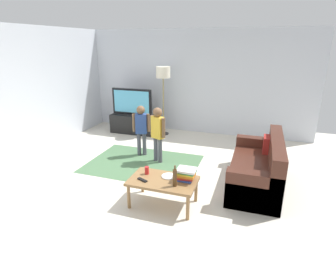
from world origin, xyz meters
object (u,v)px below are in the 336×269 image
Objects in this scene: coffee_table at (163,183)px; bottle at (175,177)px; tv at (132,102)px; child_near_tv at (141,126)px; book_stack at (186,174)px; soda_can at (147,170)px; plate at (169,176)px; tv_stand at (133,124)px; floor_lamp at (163,76)px; child_center at (158,130)px; couch at (260,170)px; tv_remote at (142,180)px.

coffee_table is 0.31m from bottle.
tv is 1.61m from child_near_tv.
soda_can is (-0.62, -0.00, -0.04)m from book_stack.
child_near_tv is 5.01× the size of plate.
floor_lamp is at bearing 10.45° from tv_stand.
plate is at bearing -63.09° from child_center.
soda_can reaches higher than plate.
tv_stand is 3.87m from couch.
tv reaches higher than plate.
couch is 1.57× the size of child_center.
tv_remote is (1.68, -3.17, -0.42)m from tv.
tv_stand is at bearing 119.20° from soda_can.
tv_remote is (1.68, -3.19, 0.19)m from tv_stand.
floor_lamp is at bearing 109.44° from coffee_table.
child_center is (0.46, -0.23, 0.03)m from child_near_tv.
floor_lamp is at bearing 110.94° from plate.
couch is (3.33, -1.95, -0.56)m from tv.
child_near_tv is at bearing 154.00° from child_center.
soda_can is (0.34, -1.38, -0.21)m from child_center.
book_stack is (0.96, -1.37, -0.17)m from child_center.
soda_can is (-0.02, 0.22, 0.05)m from tv_remote.
tv is 0.62× the size of floor_lamp.
plate is (0.33, 0.24, -0.00)m from tv_remote.
bottle is at bearing -67.90° from floor_lamp.
child_near_tv reaches higher than couch.
book_stack is 0.65m from tv_remote.
couch is 1.95m from soda_can.
child_center reaches higher than soda_can.
child_near_tv is 0.96× the size of child_center.
child_near_tv reaches higher than soda_can.
couch is at bearing -30.64° from tv_stand.
tv is 0.96× the size of child_center.
floor_lamp reaches higher than couch.
tv_stand is 1.20× the size of coffee_table.
coffee_table is at bearing -141.23° from couch.
floor_lamp is 1.78× the size of coffee_table.
bottle is at bearing -54.08° from child_near_tv.
child_center is 1.14× the size of coffee_table.
tv_stand is 5.45× the size of plate.
floor_lamp is (-2.51, 2.12, 1.25)m from couch.
coffee_table is at bearing -66.63° from child_center.
bottle is at bearing -133.30° from couch.
tv_stand reaches higher than plate.
child_center is 6.73× the size of tv_remote.
couch is (3.33, -1.97, 0.05)m from tv_stand.
plate is at bearing 59.28° from tv_remote.
floor_lamp is 5.68× the size of bottle.
couch is 1.76m from coffee_table.
tv reaches higher than child_center.
couch is at bearing 46.70° from bottle.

